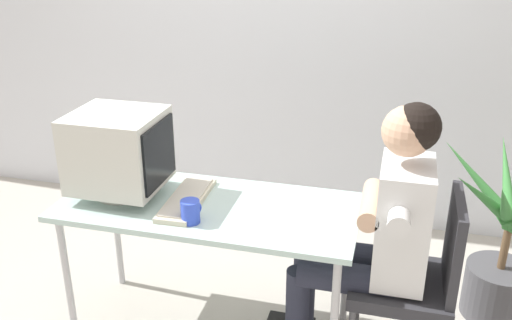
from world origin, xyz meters
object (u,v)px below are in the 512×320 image
(desk, at_px, (209,216))
(person_seated, at_px, (376,228))
(potted_plant, at_px, (504,251))
(crt_monitor, at_px, (119,151))
(desk_mug, at_px, (191,211))
(office_chair, at_px, (417,274))
(keyboard, at_px, (187,199))

(desk, relative_size, person_seated, 1.10)
(person_seated, bearing_deg, potted_plant, 37.78)
(person_seated, height_order, potted_plant, person_seated)
(desk, distance_m, potted_plant, 1.52)
(desk, height_order, crt_monitor, crt_monitor)
(crt_monitor, distance_m, potted_plant, 1.99)
(crt_monitor, bearing_deg, desk_mug, -22.64)
(desk_mug, bearing_deg, desk, 83.90)
(crt_monitor, height_order, office_chair, crt_monitor)
(crt_monitor, bearing_deg, desk, 0.40)
(crt_monitor, relative_size, keyboard, 0.88)
(office_chair, height_order, person_seated, person_seated)
(desk, xyz_separation_m, potted_plant, (1.41, 0.50, -0.27))
(office_chair, height_order, potted_plant, potted_plant)
(office_chair, xyz_separation_m, person_seated, (-0.20, 0.00, 0.21))
(office_chair, distance_m, potted_plant, 0.67)
(desk, relative_size, office_chair, 1.59)
(keyboard, bearing_deg, person_seated, 0.29)
(desk_mug, bearing_deg, office_chair, 10.51)
(crt_monitor, relative_size, person_seated, 0.33)
(potted_plant, distance_m, desk_mug, 1.63)
(crt_monitor, distance_m, desk_mug, 0.48)
(desk, xyz_separation_m, crt_monitor, (-0.44, -0.00, 0.29))
(crt_monitor, distance_m, office_chair, 1.48)
(crt_monitor, distance_m, keyboard, 0.39)
(person_seated, distance_m, desk_mug, 0.81)
(keyboard, height_order, person_seated, person_seated)
(desk, relative_size, crt_monitor, 3.34)
(office_chair, bearing_deg, desk, -179.64)
(person_seated, xyz_separation_m, desk_mug, (-0.79, -0.18, 0.07))
(crt_monitor, xyz_separation_m, potted_plant, (1.85, 0.50, -0.56))
(potted_plant, bearing_deg, office_chair, -131.67)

